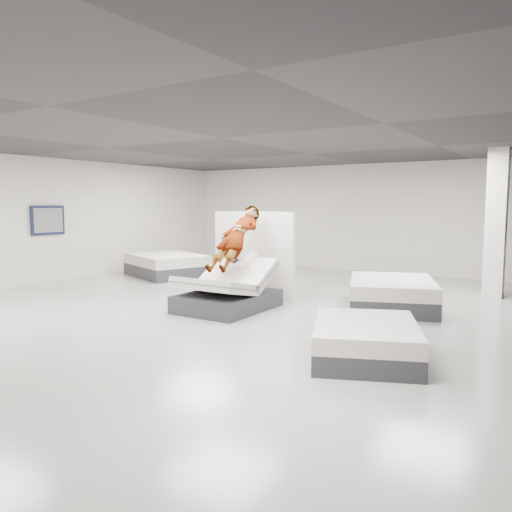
% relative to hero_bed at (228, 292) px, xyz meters
% --- Properties ---
extents(room, '(14.00, 14.04, 3.20)m').
position_rel_hero_bed_xyz_m(room, '(0.07, -0.27, 1.25)').
color(room, '#A3A19A').
rests_on(room, ground).
extents(hero_bed, '(1.43, 1.87, 1.08)m').
position_rel_hero_bed_xyz_m(hero_bed, '(0.00, 0.00, 0.00)').
color(hero_bed, '#333237').
rests_on(hero_bed, floor).
extents(person, '(0.66, 1.47, 1.63)m').
position_rel_hero_bed_xyz_m(person, '(-0.00, 0.31, 0.83)').
color(person, slate).
rests_on(person, hero_bed).
extents(remote, '(0.05, 0.14, 0.08)m').
position_rel_hero_bed_xyz_m(remote, '(0.22, -0.04, 0.61)').
color(remote, black).
rests_on(remote, person).
extents(divider_panel, '(2.04, 0.17, 1.86)m').
position_rel_hero_bed_xyz_m(divider_panel, '(-0.27, 1.31, 0.58)').
color(divider_panel, silver).
rests_on(divider_panel, floor).
extents(flat_bed_right_far, '(2.18, 2.48, 0.57)m').
position_rel_hero_bed_xyz_m(flat_bed_right_far, '(2.60, 1.83, -0.06)').
color(flat_bed_right_far, '#333237').
rests_on(flat_bed_right_far, floor).
extents(flat_bed_right_near, '(1.88, 2.11, 0.48)m').
position_rel_hero_bed_xyz_m(flat_bed_right_near, '(3.31, -1.47, -0.11)').
color(flat_bed_right_near, '#333237').
rests_on(flat_bed_right_near, floor).
extents(flat_bed_left_far, '(2.64, 2.33, 0.61)m').
position_rel_hero_bed_xyz_m(flat_bed_left_far, '(-4.09, 2.69, -0.04)').
color(flat_bed_left_far, '#333237').
rests_on(flat_bed_left_far, floor).
extents(column, '(0.40, 0.40, 3.20)m').
position_rel_hero_bed_xyz_m(column, '(4.07, 4.23, 1.25)').
color(column, white).
rests_on(column, floor).
extents(wall_poster, '(0.06, 0.95, 0.75)m').
position_rel_hero_bed_xyz_m(wall_poster, '(-5.87, 0.23, 1.25)').
color(wall_poster, black).
rests_on(wall_poster, wall_left).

